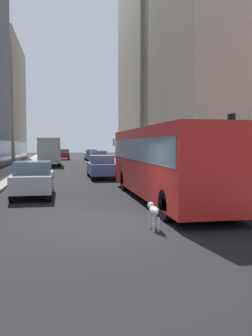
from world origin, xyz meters
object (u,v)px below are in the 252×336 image
Objects in this scene: car_blue_hatchback at (101,167)px; pedestrian_with_handbag at (221,176)px; car_white_van at (98,157)px; dalmatian_dog at (154,211)px; car_grey_wagon at (91,155)px; traffic_light_near at (232,143)px; car_red_coupe at (64,154)px; box_truck at (50,151)px; car_silver_sedan at (33,179)px; transit_bus at (165,159)px.

pedestrian_with_handbag reaches higher than car_blue_hatchback.
dalmatian_dog is at bearing -93.08° from car_white_van.
car_grey_wagon is (0.00, 11.51, 0.00)m from car_white_van.
car_blue_hatchback is at bearing 106.68° from traffic_light_near.
car_red_coupe is at bearing 97.88° from traffic_light_near.
pedestrian_with_handbag is at bearing -72.77° from box_truck.
car_blue_hatchback is at bearing 89.28° from dalmatian_dog.
car_white_van and car_blue_hatchback have the same top height.
traffic_light_near is at bearing -103.74° from pedestrian_with_handbag.
car_blue_hatchback is 12.99m from traffic_light_near.
car_grey_wagon reaches higher than dalmatian_dog.
car_red_coupe is 2.32× the size of pedestrian_with_handbag.
pedestrian_with_handbag is (8.16, -2.08, 0.19)m from car_silver_sedan.
car_blue_hatchback is 15.53m from dalmatian_dog.
pedestrian_with_handbag is (8.16, -26.31, -0.65)m from box_truck.
car_grey_wagon is at bearing 93.68° from pedestrian_with_handbag.
box_truck is 7.79× the size of dalmatian_dog.
car_red_coupe is (-4.00, 42.14, -0.96)m from transit_bus.
dalmatian_dog is (3.81, -7.14, -0.31)m from car_silver_sedan.
pedestrian_with_handbag is (4.35, 5.06, 0.50)m from dalmatian_dog.
car_silver_sedan is at bearing -90.00° from box_truck.
car_grey_wagon is 41.76m from traffic_light_near.
dalmatian_dog is at bearing -109.28° from transit_bus.
car_blue_hatchback is (2.40, -31.75, 0.00)m from car_red_coupe.
car_red_coupe and car_grey_wagon have the same top height.
transit_bus is 2.72× the size of car_white_van.
box_truck is (-0.00, 24.23, 0.85)m from car_silver_sedan.
car_grey_wagon and car_blue_hatchback have the same top height.
car_silver_sedan is (-5.60, 2.01, -0.96)m from transit_bus.
traffic_light_near is (2.10, -1.95, 0.66)m from transit_bus.
box_truck is (-5.60, -13.48, 0.84)m from car_grey_wagon.
car_white_van and car_silver_sedan have the same top height.
car_blue_hatchback is at bearing 111.68° from pedestrian_with_handbag.
car_red_coupe is 31.84m from car_blue_hatchback.
car_blue_hatchback is at bearing 64.49° from car_silver_sedan.
pedestrian_with_handbag is at bearing -86.32° from car_grey_wagon.
car_white_van is 2.51× the size of pedestrian_with_handbag.
transit_bus is at bearing -90.00° from car_grey_wagon.
transit_bus is at bearing -81.25° from car_blue_hatchback.
car_white_van is 1.08× the size of car_red_coupe.
car_silver_sedan is at bearing -98.45° from car_grey_wagon.
pedestrian_with_handbag is 2.40m from traffic_light_near.
car_white_van is at bearing -90.00° from car_grey_wagon.
pedestrian_with_handbag is at bearing -14.32° from car_silver_sedan.
traffic_light_near reaches higher than transit_bus.
dalmatian_dog is at bearing -87.33° from car_red_coupe.
transit_bus is 26.83m from box_truck.
car_silver_sedan is 1.20× the size of traffic_light_near.
car_blue_hatchback is (-1.60, 10.39, -0.95)m from transit_bus.
transit_bus is 2.82× the size of car_silver_sedan.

